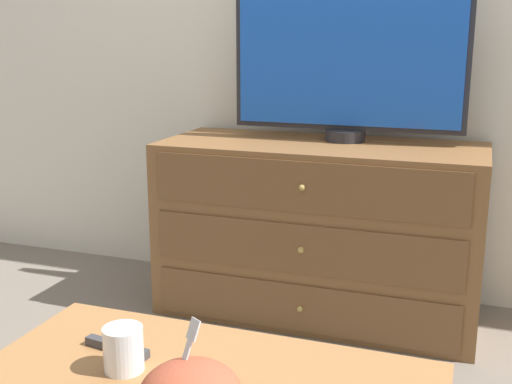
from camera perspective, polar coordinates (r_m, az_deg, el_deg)
name	(u,v)px	position (r m, az deg, el deg)	size (l,w,h in m)	color
ground_plane	(361,289)	(2.93, 9.33, -8.49)	(12.00, 12.00, 0.00)	#70665B
dresser	(319,230)	(2.57, 5.60, -3.34)	(1.25, 0.53, 0.69)	brown
tv	(348,56)	(2.54, 8.19, 11.88)	(0.91, 0.16, 0.64)	#232328
drink_cup	(124,351)	(1.29, -11.69, -13.71)	(0.08, 0.08, 0.09)	beige
remote_control	(117,347)	(1.37, -12.26, -13.34)	(0.15, 0.04, 0.02)	#38383D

